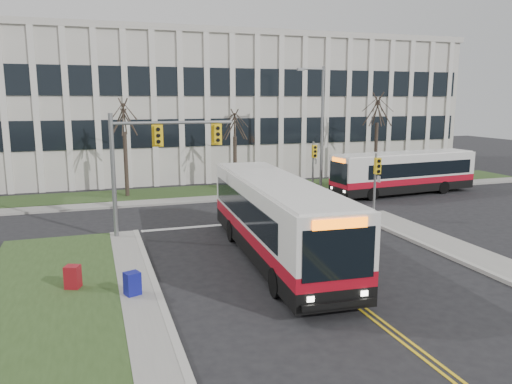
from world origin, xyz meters
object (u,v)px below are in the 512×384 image
at_px(bus_main, 276,221).
at_px(newspaper_box_blue, 132,285).
at_px(directory_sign, 244,176).
at_px(streetlight, 320,122).
at_px(newspaper_box_red, 73,278).
at_px(bus_cross, 404,174).

height_order(bus_main, newspaper_box_blue, bus_main).
distance_m(directory_sign, newspaper_box_blue, 20.72).
bearing_deg(directory_sign, streetlight, -13.23).
bearing_deg(newspaper_box_blue, bus_main, 0.74).
height_order(directory_sign, newspaper_box_blue, directory_sign).
height_order(streetlight, newspaper_box_red, streetlight).
xyz_separation_m(streetlight, bus_cross, (5.25, -3.25, -3.70)).
bearing_deg(newspaper_box_red, bus_cross, 50.58).
bearing_deg(newspaper_box_blue, newspaper_box_red, 124.39).
height_order(streetlight, bus_cross, streetlight).
distance_m(bus_main, bus_cross, 18.09).
bearing_deg(bus_cross, bus_main, -56.76).
bearing_deg(bus_main, newspaper_box_red, -169.06).
height_order(streetlight, directory_sign, streetlight).
relative_size(newspaper_box_blue, newspaper_box_red, 1.00).
relative_size(streetlight, bus_cross, 0.82).
bearing_deg(streetlight, directory_sign, 166.77).
bearing_deg(directory_sign, bus_main, -102.04).
bearing_deg(bus_cross, newspaper_box_red, -66.37).
distance_m(streetlight, directory_sign, 6.96).
xyz_separation_m(newspaper_box_blue, newspaper_box_red, (-1.99, 1.38, 0.00)).
relative_size(streetlight, bus_main, 0.72).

